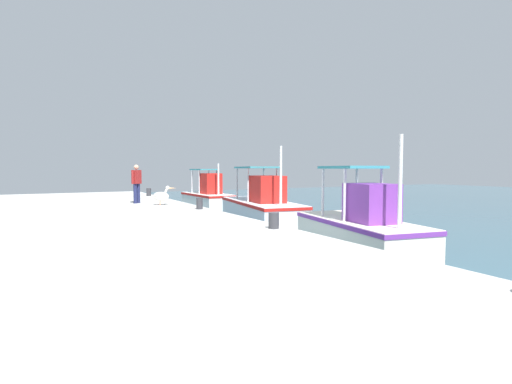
{
  "coord_description": "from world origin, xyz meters",
  "views": [
    {
      "loc": [
        9.2,
        -5.51,
        2.32
      ],
      "look_at": [
        -4.43,
        2.0,
        1.39
      ],
      "focal_mm": 26.56,
      "sensor_mm": 36.0,
      "label": 1
    }
  ],
  "objects_px": {
    "mooring_bollard_nearest": "(149,192)",
    "mooring_bollard_third": "(274,220)",
    "pelican": "(161,196)",
    "mooring_bollard_second": "(200,203)",
    "fisherman_standing": "(137,182)",
    "fishing_boat_second": "(261,206)",
    "fishing_boat_nearest": "(208,196)",
    "fishing_boat_third": "(360,226)"
  },
  "relations": [
    {
      "from": "fishing_boat_nearest",
      "to": "pelican",
      "type": "height_order",
      "value": "fishing_boat_nearest"
    },
    {
      "from": "pelican",
      "to": "mooring_bollard_second",
      "type": "relative_size",
      "value": 2.2
    },
    {
      "from": "fisherman_standing",
      "to": "fishing_boat_third",
      "type": "bearing_deg",
      "value": 25.94
    },
    {
      "from": "fishing_boat_nearest",
      "to": "fishing_boat_third",
      "type": "distance_m",
      "value": 13.39
    },
    {
      "from": "fishing_boat_second",
      "to": "mooring_bollard_third",
      "type": "height_order",
      "value": "fishing_boat_second"
    },
    {
      "from": "fishing_boat_second",
      "to": "fishing_boat_third",
      "type": "distance_m",
      "value": 6.65
    },
    {
      "from": "fishing_boat_nearest",
      "to": "pelican",
      "type": "xyz_separation_m",
      "value": [
        5.55,
        -4.3,
        0.51
      ]
    },
    {
      "from": "fishing_boat_nearest",
      "to": "fishing_boat_second",
      "type": "bearing_deg",
      "value": -0.61
    },
    {
      "from": "fisherman_standing",
      "to": "fishing_boat_nearest",
      "type": "bearing_deg",
      "value": 129.32
    },
    {
      "from": "pelican",
      "to": "mooring_bollard_nearest",
      "type": "bearing_deg",
      "value": 171.82
    },
    {
      "from": "pelican",
      "to": "fisherman_standing",
      "type": "xyz_separation_m",
      "value": [
        -1.44,
        -0.72,
        0.56
      ]
    },
    {
      "from": "pelican",
      "to": "fishing_boat_nearest",
      "type": "bearing_deg",
      "value": 142.21
    },
    {
      "from": "fishing_boat_third",
      "to": "fisherman_standing",
      "type": "xyz_separation_m",
      "value": [
        -9.27,
        -4.51,
        1.1
      ]
    },
    {
      "from": "fisherman_standing",
      "to": "fishing_boat_second",
      "type": "bearing_deg",
      "value": 61.91
    },
    {
      "from": "mooring_bollard_nearest",
      "to": "mooring_bollard_second",
      "type": "relative_size",
      "value": 1.01
    },
    {
      "from": "fishing_boat_third",
      "to": "pelican",
      "type": "bearing_deg",
      "value": -154.17
    },
    {
      "from": "fishing_boat_nearest",
      "to": "mooring_bollard_second",
      "type": "height_order",
      "value": "fishing_boat_nearest"
    },
    {
      "from": "mooring_bollard_third",
      "to": "fishing_boat_third",
      "type": "bearing_deg",
      "value": 88.87
    },
    {
      "from": "fishing_boat_second",
      "to": "mooring_bollard_second",
      "type": "xyz_separation_m",
      "value": [
        1.16,
        -3.38,
        0.33
      ]
    },
    {
      "from": "fisherman_standing",
      "to": "mooring_bollard_nearest",
      "type": "relative_size",
      "value": 3.91
    },
    {
      "from": "fishing_boat_nearest",
      "to": "fishing_boat_third",
      "type": "relative_size",
      "value": 0.9
    },
    {
      "from": "fishing_boat_third",
      "to": "fisherman_standing",
      "type": "bearing_deg",
      "value": -154.06
    },
    {
      "from": "pelican",
      "to": "mooring_bollard_second",
      "type": "xyz_separation_m",
      "value": [
        2.36,
        0.85,
        -0.18
      ]
    },
    {
      "from": "fishing_boat_second",
      "to": "fisherman_standing",
      "type": "relative_size",
      "value": 3.79
    },
    {
      "from": "fishing_boat_third",
      "to": "fishing_boat_nearest",
      "type": "bearing_deg",
      "value": 177.82
    },
    {
      "from": "fishing_boat_nearest",
      "to": "mooring_bollard_nearest",
      "type": "xyz_separation_m",
      "value": [
        -0.35,
        -3.45,
        0.33
      ]
    },
    {
      "from": "fisherman_standing",
      "to": "mooring_bollard_third",
      "type": "xyz_separation_m",
      "value": [
        9.22,
        1.56,
        -0.75
      ]
    },
    {
      "from": "fishing_boat_third",
      "to": "mooring_bollard_second",
      "type": "distance_m",
      "value": 6.23
    },
    {
      "from": "mooring_bollard_nearest",
      "to": "mooring_bollard_third",
      "type": "bearing_deg",
      "value": 0.0
    },
    {
      "from": "mooring_bollard_nearest",
      "to": "mooring_bollard_third",
      "type": "height_order",
      "value": "mooring_bollard_nearest"
    },
    {
      "from": "fishing_boat_second",
      "to": "pelican",
      "type": "xyz_separation_m",
      "value": [
        -1.2,
        -4.23,
        0.51
      ]
    },
    {
      "from": "fishing_boat_third",
      "to": "mooring_bollard_second",
      "type": "bearing_deg",
      "value": -151.71
    },
    {
      "from": "fishing_boat_third",
      "to": "mooring_bollard_third",
      "type": "height_order",
      "value": "fishing_boat_third"
    },
    {
      "from": "mooring_bollard_second",
      "to": "fishing_boat_third",
      "type": "bearing_deg",
      "value": 28.29
    },
    {
      "from": "pelican",
      "to": "mooring_bollard_third",
      "type": "distance_m",
      "value": 7.83
    },
    {
      "from": "fishing_boat_third",
      "to": "fisherman_standing",
      "type": "distance_m",
      "value": 10.37
    },
    {
      "from": "fishing_boat_nearest",
      "to": "mooring_bollard_third",
      "type": "height_order",
      "value": "fishing_boat_nearest"
    },
    {
      "from": "fisherman_standing",
      "to": "mooring_bollard_second",
      "type": "relative_size",
      "value": 3.94
    },
    {
      "from": "fishing_boat_nearest",
      "to": "pelican",
      "type": "bearing_deg",
      "value": -37.79
    },
    {
      "from": "fishing_boat_nearest",
      "to": "fisherman_standing",
      "type": "distance_m",
      "value": 6.58
    },
    {
      "from": "pelican",
      "to": "mooring_bollard_second",
      "type": "distance_m",
      "value": 2.52
    },
    {
      "from": "mooring_bollard_second",
      "to": "fishing_boat_second",
      "type": "bearing_deg",
      "value": 108.91
    }
  ]
}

